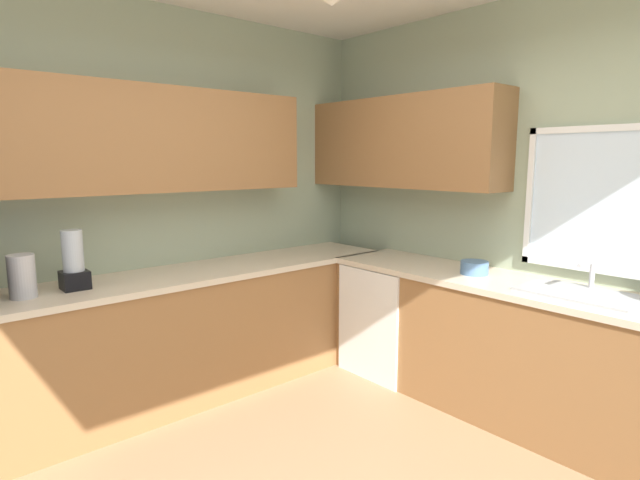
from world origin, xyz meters
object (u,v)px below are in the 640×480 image
(dishwasher, at_px, (392,318))
(blender_appliance, at_px, (74,263))
(sink_assembly, at_px, (580,292))
(bowl, at_px, (474,268))
(kettle, at_px, (22,276))

(dishwasher, distance_m, blender_appliance, 2.33)
(dishwasher, distance_m, sink_assembly, 1.47)
(bowl, bearing_deg, kettle, -118.53)
(blender_appliance, bearing_deg, kettle, -85.90)
(dishwasher, distance_m, kettle, 2.58)
(bowl, bearing_deg, sink_assembly, 0.50)
(sink_assembly, relative_size, bowl, 3.45)
(kettle, height_order, bowl, kettle)
(dishwasher, bearing_deg, bowl, 2.48)
(dishwasher, bearing_deg, kettle, -104.80)
(bowl, bearing_deg, dishwasher, -177.52)
(kettle, bearing_deg, sink_assembly, 50.50)
(sink_assembly, bearing_deg, bowl, -179.50)
(bowl, height_order, blender_appliance, blender_appliance)
(kettle, height_order, blender_appliance, blender_appliance)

